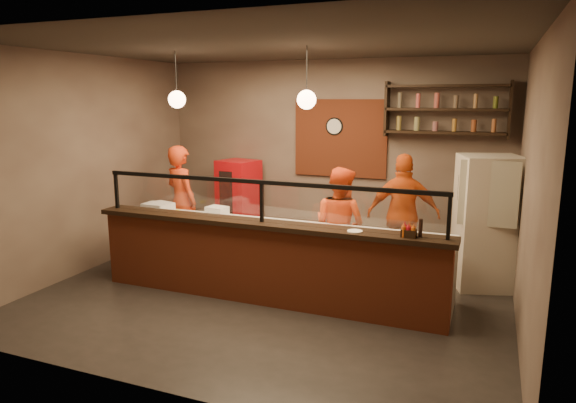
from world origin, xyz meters
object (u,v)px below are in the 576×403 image
at_px(wall_clock, 335,126).
at_px(fridge, 486,222).
at_px(condiment_caddy, 409,233).
at_px(cook_left, 182,201).
at_px(red_cooler, 239,201).
at_px(pepper_mill, 421,228).
at_px(cook_mid, 340,225).
at_px(cook_right, 403,215).
at_px(pizza_dough, 357,234).

xyz_separation_m(wall_clock, fridge, (2.50, -1.10, -1.19)).
bearing_deg(wall_clock, condiment_caddy, -58.63).
height_order(fridge, condiment_caddy, fridge).
bearing_deg(wall_clock, cook_left, -146.42).
relative_size(red_cooler, pepper_mill, 7.34).
xyz_separation_m(cook_mid, pepper_mill, (1.23, -1.07, 0.34)).
relative_size(wall_clock, condiment_caddy, 1.89).
distance_m(wall_clock, fridge, 2.98).
distance_m(cook_mid, red_cooler, 2.65).
relative_size(cook_mid, red_cooler, 1.11).
xyz_separation_m(cook_mid, fridge, (1.91, 0.57, 0.09)).
height_order(fridge, pepper_mill, fridge).
relative_size(cook_right, red_cooler, 1.21).
bearing_deg(condiment_caddy, wall_clock, 121.37).
bearing_deg(pizza_dough, condiment_caddy, -34.04).
relative_size(cook_mid, condiment_caddy, 10.38).
xyz_separation_m(cook_mid, red_cooler, (-2.27, 1.36, -0.08)).
bearing_deg(red_cooler, cook_left, -99.71).
xyz_separation_m(fridge, pizza_dough, (-1.50, -1.22, -0.00)).
distance_m(cook_right, fridge, 1.15).
bearing_deg(cook_right, cook_left, -4.49).
xyz_separation_m(red_cooler, condiment_caddy, (3.38, -2.49, 0.36)).
bearing_deg(wall_clock, red_cooler, -169.52).
height_order(cook_right, pizza_dough, cook_right).
xyz_separation_m(cook_left, red_cooler, (0.47, 1.12, -0.17)).
relative_size(cook_right, fridge, 0.98).
distance_m(cook_mid, pepper_mill, 1.67).
bearing_deg(pizza_dough, fridge, 39.14).
distance_m(cook_right, pizza_dough, 1.40).
bearing_deg(fridge, pizza_dough, -158.33).
bearing_deg(red_cooler, cook_mid, -17.66).
relative_size(fridge, red_cooler, 1.23).
distance_m(wall_clock, condiment_caddy, 3.43).
xyz_separation_m(cook_right, pizza_dough, (-0.36, -1.35, 0.01)).
bearing_deg(condiment_caddy, red_cooler, 143.65).
relative_size(wall_clock, cook_mid, 0.18).
bearing_deg(pepper_mill, cook_mid, 138.90).
xyz_separation_m(cook_mid, condiment_caddy, (1.11, -1.13, 0.28)).
distance_m(cook_left, pepper_mill, 4.19).
bearing_deg(cook_left, cook_right, -148.28).
bearing_deg(pepper_mill, pizza_dough, 152.87).
xyz_separation_m(wall_clock, condiment_caddy, (1.71, -2.80, -1.00)).
bearing_deg(red_cooler, cook_right, 0.97).
bearing_deg(pizza_dough, cook_right, 75.07).
distance_m(fridge, condiment_caddy, 1.88).
relative_size(red_cooler, condiment_caddy, 9.35).
height_order(cook_right, fridge, fridge).
relative_size(cook_left, pizza_dough, 3.33).
height_order(cook_left, red_cooler, cook_left).
bearing_deg(cook_left, red_cooler, -88.64).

